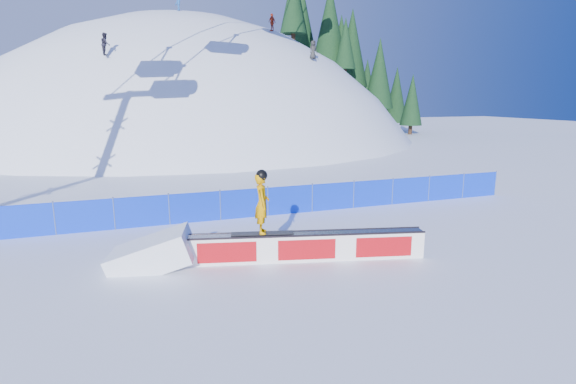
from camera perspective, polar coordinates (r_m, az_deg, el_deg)
name	(u,v)px	position (r m, az deg, el deg)	size (l,w,h in m)	color
ground	(336,246)	(15.20, 6.11, -6.82)	(160.00, 160.00, 0.00)	white
snow_hill	(191,279)	(59.85, -12.21, -10.76)	(64.00, 64.00, 64.00)	white
treeline	(365,61)	(60.38, 9.74, 16.05)	(19.18, 11.61, 18.47)	#301E13
safety_fence	(290,200)	(19.03, 0.31, -1.00)	(22.05, 0.05, 1.30)	#092FD6
rail_box	(306,246)	(13.74, 2.27, -6.93)	(7.21, 2.19, 0.88)	white
snow_ramp	(153,266)	(14.00, -16.78, -8.95)	(2.32, 1.55, 0.87)	white
snowboarder	(262,203)	(13.22, -3.32, -1.37)	(1.89, 0.76, 1.94)	black
distant_skiers	(212,25)	(44.23, -9.60, 20.14)	(18.55, 11.53, 7.01)	black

